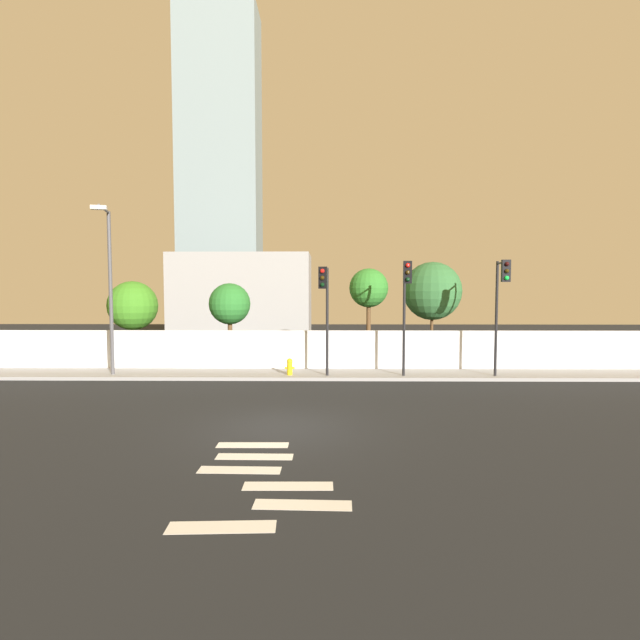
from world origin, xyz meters
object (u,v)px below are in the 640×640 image
Objects in this scene: roadside_tree_leftmost at (133,306)px; roadside_tree_rightmost at (432,291)px; traffic_light_center at (501,293)px; fire_hydrant at (290,366)px; street_lamp_curbside at (109,278)px; roadside_tree_midleft at (230,304)px; traffic_light_right at (406,294)px; traffic_light_left at (325,297)px; roadside_tree_midright at (369,289)px.

roadside_tree_leftmost is 15.04m from roadside_tree_rightmost.
traffic_light_center reaches higher than fire_hydrant.
roadside_tree_midleft is (4.54, 3.41, -1.24)m from street_lamp_curbside.
traffic_light_right is 1.16× the size of roadside_tree_midleft.
traffic_light_left reaches higher than roadside_tree_midleft.
roadside_tree_rightmost reaches higher than roadside_tree_midleft.
roadside_tree_midleft is at bearing 0.00° from roadside_tree_leftmost.
traffic_light_left is at bearing 176.74° from traffic_light_right.
traffic_light_center reaches higher than roadside_tree_leftmost.
traffic_light_left is at bearing 179.96° from traffic_light_center.
street_lamp_curbside reaches higher than roadside_tree_midleft.
roadside_tree_leftmost is at bearing 95.92° from street_lamp_curbside.
traffic_light_right is at bearing -3.16° from street_lamp_curbside.
roadside_tree_leftmost reaches higher than fire_hydrant.
fire_hydrant is 5.97m from roadside_tree_midright.
traffic_light_left is at bearing -22.07° from roadside_tree_leftmost.
traffic_light_left is 3.47m from fire_hydrant.
street_lamp_curbside reaches higher than roadside_tree_midright.
street_lamp_curbside reaches higher than roadside_tree_leftmost.
traffic_light_left is at bearing -24.71° from fire_hydrant.
roadside_tree_midleft is at bearing 180.00° from roadside_tree_midright.
fire_hydrant is 0.15× the size of roadside_tree_midright.
fire_hydrant is 0.17× the size of roadside_tree_leftmost.
roadside_tree_midright is (3.73, 3.21, 3.38)m from fire_hydrant.
roadside_tree_rightmost is (10.13, 0.00, 0.66)m from roadside_tree_midleft.
traffic_light_right reaches higher than traffic_light_left.
roadside_tree_midright reaches higher than roadside_tree_leftmost.
fire_hydrant is at bearing 169.58° from traffic_light_right.
traffic_light_right is 5.92m from fire_hydrant.
fire_hydrant is at bearing 1.49° from street_lamp_curbside.
roadside_tree_rightmost reaches higher than roadside_tree_midright.
roadside_tree_midright is (2.18, 3.92, 0.35)m from traffic_light_left.
traffic_light_right is 1.13× the size of roadside_tree_leftmost.
roadside_tree_midleft is 7.01m from roadside_tree_midright.
traffic_light_center is 0.94× the size of roadside_tree_rightmost.
roadside_tree_leftmost is at bearing 158.45° from fire_hydrant.
fire_hydrant is 0.14× the size of roadside_tree_rightmost.
fire_hydrant is at bearing -139.26° from roadside_tree_midright.
roadside_tree_rightmost is at bearing 13.10° from street_lamp_curbside.
traffic_light_left reaches higher than roadside_tree_leftmost.
traffic_light_right is 9.15m from roadside_tree_midleft.
roadside_tree_leftmost is at bearing 157.93° from traffic_light_left.
traffic_light_center is (7.38, -0.00, 0.19)m from traffic_light_left.
roadside_tree_midleft is at bearing 153.20° from traffic_light_right.
roadside_tree_leftmost is (-8.13, 3.21, 2.52)m from fire_hydrant.
traffic_light_center reaches higher than traffic_light_right.
traffic_light_left is 1.09× the size of roadside_tree_leftmost.
traffic_light_center is 1.18× the size of roadside_tree_midleft.
street_lamp_curbside reaches higher than traffic_light_right.
roadside_tree_midright reaches higher than fire_hydrant.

